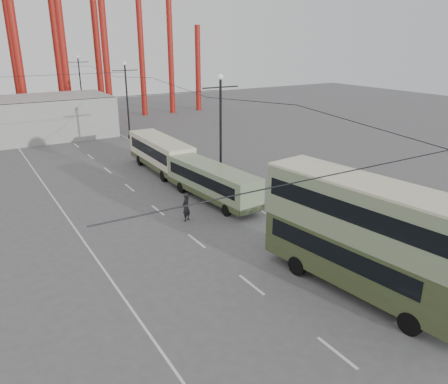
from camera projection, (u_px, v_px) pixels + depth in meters
ground at (321, 319)px, 19.63m from camera, size 160.00×160.00×0.00m
road_markings at (141, 195)px, 35.04m from camera, size 12.52×120.00×0.01m
lamp_post_mid at (221, 133)px, 35.30m from camera, size 3.20×0.44×9.32m
lamp_post_far at (127, 101)px, 52.99m from camera, size 3.20×0.44×9.32m
lamp_post_distant at (81, 85)px, 70.67m from camera, size 3.20×0.44×9.32m
fairground_shed at (18, 119)px, 53.63m from camera, size 22.00×10.00×5.00m
double_decker_bus at (364, 232)px, 20.79m from camera, size 4.00×10.89×5.71m
single_decker_green at (212, 181)px, 33.49m from camera, size 3.04×9.93×2.77m
single_decker_cream at (161, 153)px, 40.99m from camera, size 2.70×10.02×3.10m
pedestrian at (186, 207)px, 29.88m from camera, size 0.87×0.78×1.99m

